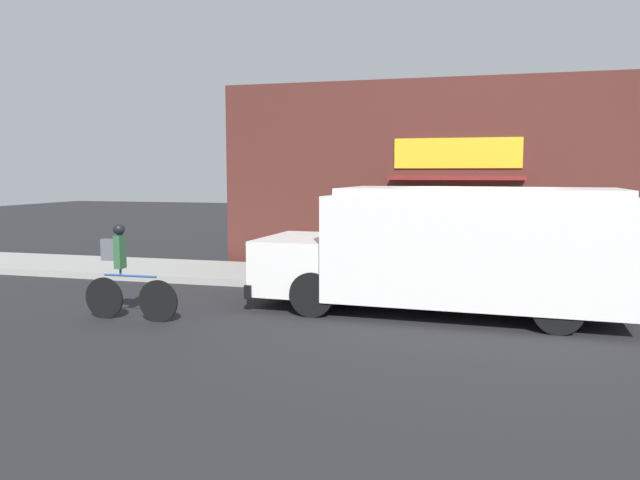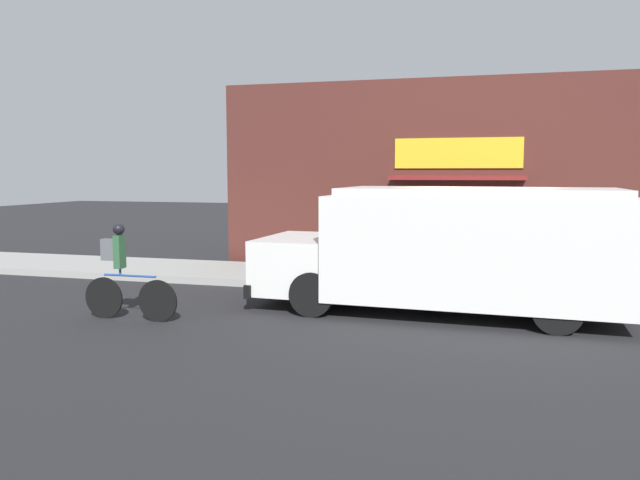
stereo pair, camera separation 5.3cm
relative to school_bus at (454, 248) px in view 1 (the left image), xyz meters
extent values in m
plane|color=#232326|center=(0.47, 1.32, -1.16)|extent=(70.00, 70.00, 0.00)
cube|color=#999993|center=(0.47, 2.62, -1.08)|extent=(28.00, 2.60, 0.15)
cube|color=#4C231E|center=(0.47, 4.33, 1.21)|extent=(13.26, 0.18, 4.73)
cube|color=gold|center=(-0.21, 4.22, 1.78)|extent=(3.00, 0.05, 0.72)
cube|color=maroon|center=(-0.21, 3.91, 1.19)|extent=(3.15, 0.66, 0.10)
cube|color=white|center=(0.39, -0.01, 0.02)|extent=(5.10, 2.51, 1.80)
cube|color=white|center=(-2.81, 0.10, -0.39)|extent=(1.46, 2.20, 0.99)
cube|color=white|center=(0.39, -0.01, 0.99)|extent=(4.69, 2.31, 0.13)
cube|color=black|center=(-3.46, 0.13, -0.78)|extent=(0.20, 2.29, 0.24)
cube|color=red|center=(-0.94, 1.45, 0.11)|extent=(0.04, 0.44, 0.44)
cylinder|color=black|center=(-2.25, 1.09, -0.77)|extent=(0.78, 0.29, 0.77)
cylinder|color=black|center=(-2.32, -0.92, -0.77)|extent=(0.78, 0.29, 0.77)
cylinder|color=black|center=(1.72, 0.94, -0.77)|extent=(0.78, 0.29, 0.77)
cylinder|color=black|center=(1.64, -1.07, -0.77)|extent=(0.78, 0.29, 0.77)
cylinder|color=black|center=(-4.68, -2.00, -0.80)|extent=(0.70, 0.05, 0.70)
cylinder|color=black|center=(-5.70, -2.00, -0.80)|extent=(0.70, 0.05, 0.70)
cylinder|color=#234793|center=(-5.19, -2.00, -0.40)|extent=(0.97, 0.04, 0.04)
cylinder|color=#234793|center=(-5.37, -2.00, -0.34)|extent=(0.04, 0.04, 0.12)
cube|color=#2D5B38|center=(-5.37, -2.00, 0.00)|extent=(0.12, 0.20, 0.56)
sphere|color=black|center=(-5.37, -2.00, 0.38)|extent=(0.19, 0.19, 0.19)
cube|color=#565B60|center=(-5.56, -2.00, 0.03)|extent=(0.26, 0.14, 0.36)
cylinder|color=slate|center=(-1.40, 2.72, -0.55)|extent=(0.53, 0.53, 0.90)
cylinder|color=black|center=(-1.40, 2.72, -0.08)|extent=(0.55, 0.55, 0.04)
camera|label=1|loc=(0.58, -11.09, 1.31)|focal=35.00mm
camera|label=2|loc=(0.63, -11.07, 1.31)|focal=35.00mm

